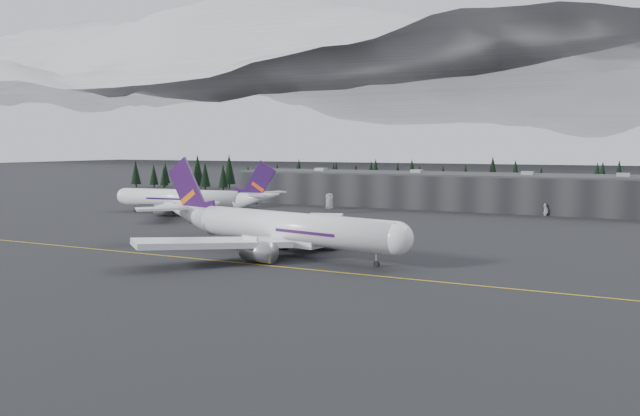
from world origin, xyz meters
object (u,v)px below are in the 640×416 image
at_px(jet_main, 272,226).
at_px(gse_vehicle_a, 330,207).
at_px(terminal, 442,190).
at_px(jet_parked, 194,199).
at_px(gse_vehicle_b, 546,214).

relative_size(jet_main, gse_vehicle_a, 11.98).
bearing_deg(terminal, jet_main, -93.45).
bearing_deg(jet_main, jet_parked, 149.83).
bearing_deg(terminal, gse_vehicle_b, -21.98).
distance_m(jet_main, gse_vehicle_a, 92.40).
distance_m(jet_main, gse_vehicle_b, 108.72).
bearing_deg(jet_main, gse_vehicle_a, 118.67).
xyz_separation_m(terminal, jet_parked, (-68.21, -59.67, -1.22)).
distance_m(jet_main, jet_parked, 82.09).
height_order(jet_main, gse_vehicle_a, jet_main).
distance_m(terminal, gse_vehicle_b, 41.36).
height_order(jet_parked, gse_vehicle_a, jet_parked).
xyz_separation_m(jet_parked, gse_vehicle_b, (106.21, 44.33, -4.38)).
bearing_deg(gse_vehicle_a, gse_vehicle_b, -8.10).
relative_size(jet_main, gse_vehicle_b, 16.23).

